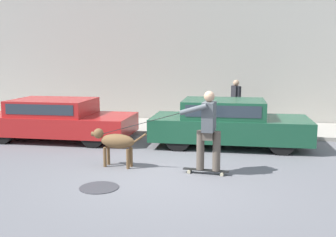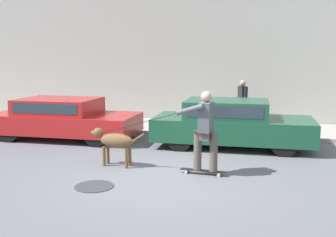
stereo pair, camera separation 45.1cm
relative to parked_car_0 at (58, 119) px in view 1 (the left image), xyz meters
name	(u,v)px [view 1 (the left image)]	position (x,y,z in m)	size (l,w,h in m)	color
ground_plane	(169,176)	(3.71, -2.88, -0.58)	(36.00, 36.00, 0.00)	slate
back_wall	(201,53)	(3.71, 3.75, 1.89)	(32.00, 0.30, 4.93)	#ADA89E
sidewalk_curb	(196,127)	(3.71, 2.31, -0.52)	(30.00, 2.54, 0.11)	#A39E93
parked_car_0	(58,119)	(0.00, 0.00, 0.00)	(4.17, 1.80, 1.16)	black
parked_car_1	(228,123)	(4.77, 0.00, 0.03)	(4.07, 1.75, 1.23)	black
dog	(115,142)	(2.46, -2.40, -0.03)	(1.26, 0.41, 0.81)	brown
skateboarder	(208,128)	(4.44, -2.61, 0.37)	(2.81, 0.65, 1.67)	beige
pedestrian_with_bag	(235,101)	(4.94, 2.52, 0.36)	(0.37, 0.63, 1.49)	#28282D
manhole_cover	(99,187)	(2.58, -3.80, -0.57)	(0.71, 0.71, 0.01)	#38383D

